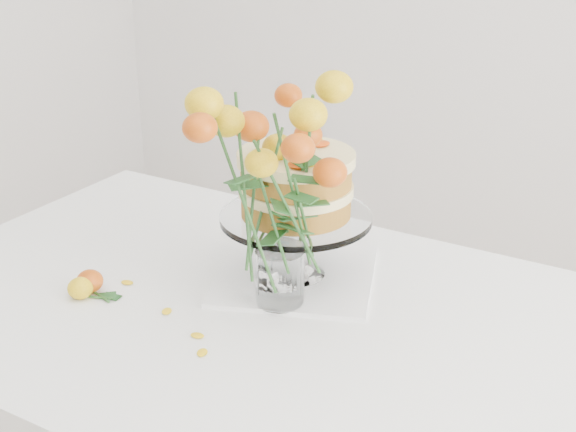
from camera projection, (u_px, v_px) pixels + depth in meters
name	position (u px, v px, depth m)	size (l,w,h in m)	color
table	(251.00, 343.00, 1.55)	(1.43, 0.93, 0.76)	tan
napkin	(296.00, 276.00, 1.62)	(0.31, 0.31, 0.01)	white
cake_stand	(296.00, 191.00, 1.54)	(0.30, 0.30, 0.27)	white
rose_vase	(279.00, 172.00, 1.41)	(0.38, 0.38, 0.46)	white
loose_rose_near	(81.00, 288.00, 1.54)	(0.09, 0.05, 0.04)	yellow
loose_rose_far	(90.00, 281.00, 1.56)	(0.09, 0.05, 0.04)	#B94709
stray_petal_a	(167.00, 311.00, 1.49)	(0.03, 0.02, 0.00)	yellow
stray_petal_b	(197.00, 336.00, 1.41)	(0.03, 0.02, 0.00)	yellow
stray_petal_c	(202.00, 353.00, 1.36)	(0.03, 0.02, 0.00)	yellow
stray_petal_d	(127.00, 283.00, 1.60)	(0.03, 0.02, 0.00)	yellow
stray_petal_e	(87.00, 292.00, 1.56)	(0.03, 0.02, 0.00)	yellow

